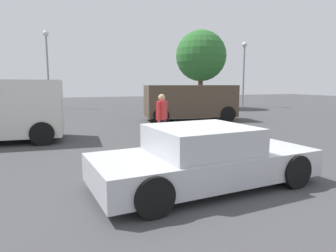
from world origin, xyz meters
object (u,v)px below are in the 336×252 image
sedan_foreground (204,158)px  suv_dark (190,101)px  pedestrian (162,115)px  light_post_near (244,62)px  light_post_mid (47,56)px

sedan_foreground → suv_dark: 10.35m
sedan_foreground → pedestrian: (0.57, 3.98, 0.43)m
suv_dark → light_post_near: light_post_near is taller
sedan_foreground → suv_dark: bearing=61.3°
sedan_foreground → light_post_near: (12.54, 16.71, 3.22)m
suv_dark → light_post_mid: light_post_mid is taller
light_post_near → light_post_mid: light_post_mid is taller
sedan_foreground → pedestrian: 4.04m
suv_dark → light_post_mid: 13.91m
suv_dark → pedestrian: bearing=-114.3°
pedestrian → light_post_mid: light_post_mid is taller
suv_dark → pedestrian: 6.55m
pedestrian → light_post_mid: bearing=-36.5°
light_post_near → light_post_mid: size_ratio=0.89×
sedan_foreground → light_post_mid: 21.52m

